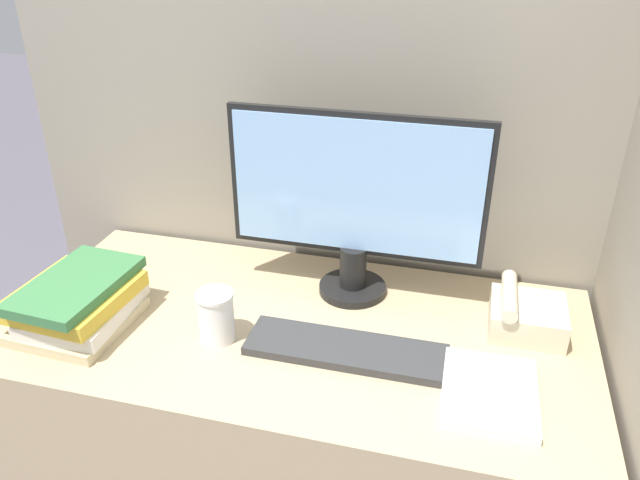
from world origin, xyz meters
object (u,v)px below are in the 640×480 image
monitor (355,203)px  desk_telephone (525,315)px  keyboard (346,350)px  coffee_cup (216,316)px  mouse (475,367)px  book_stack (78,303)px

monitor → desk_telephone: monitor is taller
keyboard → coffee_cup: coffee_cup is taller
desk_telephone → monitor: bearing=171.6°
mouse → book_stack: size_ratio=0.19×
keyboard → coffee_cup: size_ratio=3.66×
keyboard → book_stack: bearing=-175.2°
mouse → desk_telephone: (0.10, 0.19, 0.02)m
monitor → keyboard: monitor is taller
keyboard → desk_telephone: bearing=26.8°
coffee_cup → book_stack: bearing=-174.5°
coffee_cup → book_stack: size_ratio=0.39×
book_stack → desk_telephone: size_ratio=1.72×
desk_telephone → book_stack: bearing=-166.3°
mouse → coffee_cup: 0.58m
monitor → mouse: bearing=-38.5°
book_stack → keyboard: bearing=4.8°
mouse → desk_telephone: 0.22m
book_stack → coffee_cup: bearing=5.5°
keyboard → coffee_cup: bearing=-176.1°
monitor → mouse: size_ratio=10.46×
monitor → desk_telephone: size_ratio=3.48×
monitor → mouse: monitor is taller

